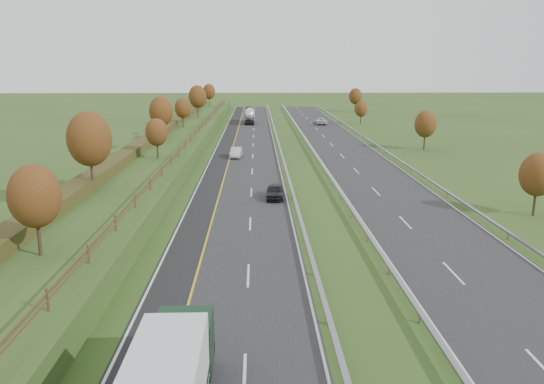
{
  "coord_description": "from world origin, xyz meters",
  "views": [
    {
      "loc": [
        1.88,
        -22.48,
        13.85
      ],
      "look_at": [
        3.3,
        26.09,
        2.2
      ],
      "focal_mm": 35.0,
      "sensor_mm": 36.0,
      "label": 1
    }
  ],
  "objects": [
    {
      "name": "median_barrier_far",
      "position": [
        10.8,
        60.0,
        0.61
      ],
      "size": [
        0.32,
        200.0,
        0.71
      ],
      "color": "gray",
      "rests_on": "ground"
    },
    {
      "name": "embankment_left",
      "position": [
        -13.0,
        60.0,
        1.0
      ],
      "size": [
        12.0,
        200.0,
        2.0
      ],
      "primitive_type": "cube",
      "color": "#2D4A1A",
      "rests_on": "ground"
    },
    {
      "name": "fence_left",
      "position": [
        -8.5,
        59.59,
        2.73
      ],
      "size": [
        0.12,
        189.06,
        1.2
      ],
      "color": "#422B19",
      "rests_on": "embankment_left"
    },
    {
      "name": "car_dark_near",
      "position": [
        3.79,
        32.2,
        0.8
      ],
      "size": [
        2.0,
        4.55,
        1.52
      ],
      "primitive_type": "imported",
      "rotation": [
        0.0,
        0.0,
        -0.05
      ],
      "color": "black",
      "rests_on": "near_carriageway"
    },
    {
      "name": "car_oncoming",
      "position": [
        17.26,
        104.39,
        0.81
      ],
      "size": [
        2.59,
        5.54,
        1.54
      ],
      "primitive_type": "imported",
      "rotation": [
        0.0,
        0.0,
        3.15
      ],
      "color": "silver",
      "rests_on": "far_carriageway"
    },
    {
      "name": "near_carriageway",
      "position": [
        0.0,
        60.0,
        0.02
      ],
      "size": [
        10.5,
        200.0,
        0.04
      ],
      "primitive_type": "cube",
      "color": "black",
      "rests_on": "ground"
    },
    {
      "name": "median_barrier_near",
      "position": [
        5.7,
        60.0,
        0.61
      ],
      "size": [
        0.32,
        200.0,
        0.71
      ],
      "color": "gray",
      "rests_on": "ground"
    },
    {
      "name": "trees_left",
      "position": [
        -12.64,
        56.63,
        6.37
      ],
      "size": [
        6.64,
        164.3,
        7.66
      ],
      "color": "#2D2116",
      "rests_on": "embankment_left"
    },
    {
      "name": "car_small_far",
      "position": [
        -0.48,
        141.64,
        0.74
      ],
      "size": [
        2.19,
        4.9,
        1.4
      ],
      "primitive_type": "imported",
      "rotation": [
        0.0,
        0.0,
        0.05
      ],
      "color": "#162545",
      "rests_on": "near_carriageway"
    },
    {
      "name": "road_tanker",
      "position": [
        0.19,
        108.33,
        1.86
      ],
      "size": [
        2.4,
        11.22,
        3.46
      ],
      "color": "silver",
      "rests_on": "near_carriageway"
    },
    {
      "name": "hard_shoulder",
      "position": [
        -3.75,
        60.0,
        0.02
      ],
      "size": [
        3.0,
        200.0,
        0.04
      ],
      "primitive_type": "cube",
      "color": "black",
      "rests_on": "ground"
    },
    {
      "name": "ground",
      "position": [
        8.0,
        55.0,
        0.0
      ],
      "size": [
        400.0,
        400.0,
        0.0
      ],
      "primitive_type": "plane",
      "color": "#2D4A1A",
      "rests_on": "ground"
    },
    {
      "name": "outer_barrier_far",
      "position": [
        22.3,
        60.0,
        0.62
      ],
      "size": [
        0.32,
        200.0,
        0.71
      ],
      "color": "gray",
      "rests_on": "ground"
    },
    {
      "name": "lane_markings",
      "position": [
        6.4,
        59.88,
        0.05
      ],
      "size": [
        26.75,
        200.0,
        0.01
      ],
      "color": "silver",
      "rests_on": "near_carriageway"
    },
    {
      "name": "hedge_left",
      "position": [
        -15.0,
        60.0,
        2.55
      ],
      "size": [
        2.2,
        180.0,
        1.1
      ],
      "primitive_type": "cube",
      "color": "#353817",
      "rests_on": "embankment_left"
    },
    {
      "name": "far_carriageway",
      "position": [
        16.5,
        60.0,
        0.02
      ],
      "size": [
        10.5,
        200.0,
        0.04
      ],
      "primitive_type": "cube",
      "color": "black",
      "rests_on": "ground"
    },
    {
      "name": "trees_far",
      "position": [
        29.8,
        89.21,
        4.25
      ],
      "size": [
        8.45,
        118.6,
        7.12
      ],
      "color": "#2D2116",
      "rests_on": "ground"
    },
    {
      "name": "car_silver_mid",
      "position": [
        -1.3,
        58.26,
        0.79
      ],
      "size": [
        1.86,
        4.64,
        1.5
      ],
      "primitive_type": "imported",
      "rotation": [
        0.0,
        0.0,
        -0.06
      ],
      "color": "silver",
      "rests_on": "near_carriageway"
    }
  ]
}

